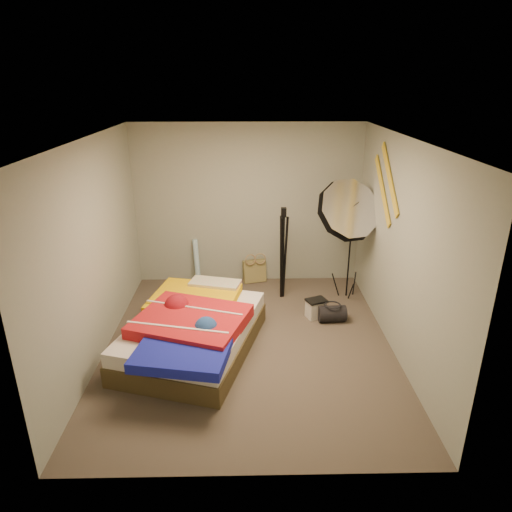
{
  "coord_description": "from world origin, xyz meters",
  "views": [
    {
      "loc": [
        -0.01,
        -4.87,
        3.09
      ],
      "look_at": [
        0.1,
        0.6,
        0.95
      ],
      "focal_mm": 32.0,
      "sensor_mm": 36.0,
      "label": 1
    }
  ],
  "objects_px": {
    "camera_case": "(316,309)",
    "photo_umbrella": "(347,211)",
    "duffel_bag": "(332,314)",
    "tote_bag": "(254,271)",
    "camera_tripod": "(283,247)",
    "wrapping_roll": "(197,262)",
    "bed": "(193,330)"
  },
  "relations": [
    {
      "from": "camera_case",
      "to": "photo_umbrella",
      "type": "distance_m",
      "value": 1.42
    },
    {
      "from": "photo_umbrella",
      "to": "duffel_bag",
      "type": "bearing_deg",
      "value": -110.86
    },
    {
      "from": "camera_case",
      "to": "duffel_bag",
      "type": "bearing_deg",
      "value": -52.69
    },
    {
      "from": "bed",
      "to": "photo_umbrella",
      "type": "distance_m",
      "value": 2.65
    },
    {
      "from": "wrapping_roll",
      "to": "duffel_bag",
      "type": "height_order",
      "value": "wrapping_roll"
    },
    {
      "from": "wrapping_roll",
      "to": "camera_case",
      "type": "distance_m",
      "value": 2.14
    },
    {
      "from": "duffel_bag",
      "to": "camera_tripod",
      "type": "distance_m",
      "value": 1.2
    },
    {
      "from": "duffel_bag",
      "to": "camera_tripod",
      "type": "height_order",
      "value": "camera_tripod"
    },
    {
      "from": "tote_bag",
      "to": "camera_case",
      "type": "distance_m",
      "value": 1.47
    },
    {
      "from": "camera_case",
      "to": "bed",
      "type": "distance_m",
      "value": 1.79
    },
    {
      "from": "bed",
      "to": "camera_tripod",
      "type": "bearing_deg",
      "value": 50.83
    },
    {
      "from": "tote_bag",
      "to": "camera_case",
      "type": "height_order",
      "value": "tote_bag"
    },
    {
      "from": "bed",
      "to": "camera_tripod",
      "type": "distance_m",
      "value": 1.93
    },
    {
      "from": "wrapping_roll",
      "to": "bed",
      "type": "distance_m",
      "value": 2.01
    },
    {
      "from": "bed",
      "to": "photo_umbrella",
      "type": "xyz_separation_m",
      "value": [
        2.04,
        1.3,
        1.09
      ]
    },
    {
      "from": "wrapping_roll",
      "to": "bed",
      "type": "bearing_deg",
      "value": -85.58
    },
    {
      "from": "camera_case",
      "to": "duffel_bag",
      "type": "xyz_separation_m",
      "value": [
        0.2,
        -0.12,
        -0.01
      ]
    },
    {
      "from": "tote_bag",
      "to": "photo_umbrella",
      "type": "bearing_deg",
      "value": -43.55
    },
    {
      "from": "tote_bag",
      "to": "duffel_bag",
      "type": "bearing_deg",
      "value": -66.87
    },
    {
      "from": "photo_umbrella",
      "to": "camera_tripod",
      "type": "relative_size",
      "value": 1.38
    },
    {
      "from": "camera_tripod",
      "to": "tote_bag",
      "type": "bearing_deg",
      "value": 125.87
    },
    {
      "from": "wrapping_roll",
      "to": "photo_umbrella",
      "type": "height_order",
      "value": "photo_umbrella"
    },
    {
      "from": "photo_umbrella",
      "to": "bed",
      "type": "bearing_deg",
      "value": -147.42
    },
    {
      "from": "wrapping_roll",
      "to": "camera_case",
      "type": "xyz_separation_m",
      "value": [
        1.75,
        -1.21,
        -0.23
      ]
    },
    {
      "from": "camera_case",
      "to": "photo_umbrella",
      "type": "bearing_deg",
      "value": 26.31
    },
    {
      "from": "camera_tripod",
      "to": "camera_case",
      "type": "bearing_deg",
      "value": -57.03
    },
    {
      "from": "tote_bag",
      "to": "photo_umbrella",
      "type": "height_order",
      "value": "photo_umbrella"
    },
    {
      "from": "wrapping_roll",
      "to": "bed",
      "type": "xyz_separation_m",
      "value": [
        0.15,
        -2.0,
        -0.07
      ]
    },
    {
      "from": "camera_case",
      "to": "camera_tripod",
      "type": "relative_size",
      "value": 0.18
    },
    {
      "from": "duffel_bag",
      "to": "photo_umbrella",
      "type": "relative_size",
      "value": 0.19
    },
    {
      "from": "wrapping_roll",
      "to": "camera_tripod",
      "type": "relative_size",
      "value": 0.51
    },
    {
      "from": "camera_case",
      "to": "tote_bag",
      "type": "bearing_deg",
      "value": 101.61
    }
  ]
}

